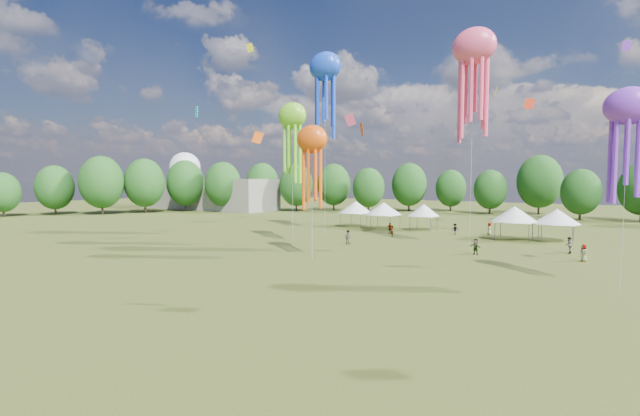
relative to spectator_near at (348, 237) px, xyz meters
The scene contains 8 objects.
ground 38.08m from the spectator_near, 75.22° to the right, with size 300.00×300.00×0.00m, color #384416.
spectator_near is the anchor object (origin of this frame).
spectators_far 16.45m from the spectator_near, 32.71° to the left, with size 25.03×18.99×1.78m.
festival_tents 17.99m from the spectator_near, 70.22° to the left, with size 34.90×9.01×4.43m.
show_kites 16.89m from the spectator_near, ahead, with size 38.06×19.54×25.71m.
treeline 26.96m from the spectator_near, 77.19° to the left, with size 201.57×95.24×13.43m.
hangar 71.61m from the spectator_near, 150.54° to the left, with size 40.00×12.00×8.00m, color gray.
radome 88.93m from the spectator_near, 152.25° to the left, with size 9.00×9.00×16.00m.
Camera 1 is at (15.34, -8.68, 7.86)m, focal length 24.10 mm.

